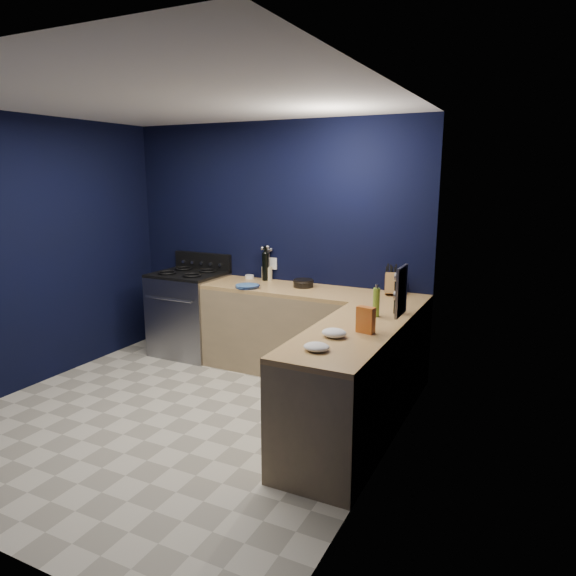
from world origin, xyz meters
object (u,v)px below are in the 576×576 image
Objects in this scene: knife_block at (391,284)px; gas_range at (189,315)px; plate_stack at (247,286)px; crouton_bag at (366,320)px; utensil_crock at (267,273)px.

gas_range is at bearing 167.04° from knife_block.
plate_stack is (0.89, -0.18, 0.46)m from gas_range.
knife_block is (1.40, 0.37, 0.09)m from plate_stack.
gas_range is 2.78m from crouton_bag.
knife_block reaches higher than utensil_crock.
gas_range is 1.05m from utensil_crock.
knife_block is at bearing 4.70° from gas_range.
knife_block is (1.42, -0.08, 0.03)m from utensil_crock.
plate_stack is at bearing 160.02° from crouton_bag.
crouton_bag is at bearing -31.17° from plate_stack.
utensil_crock reaches higher than plate_stack.
utensil_crock is at bearing 159.07° from knife_block.
plate_stack is at bearing -11.68° from gas_range.
crouton_bag is (2.48, -1.14, 0.54)m from gas_range.
crouton_bag reaches higher than utensil_crock.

